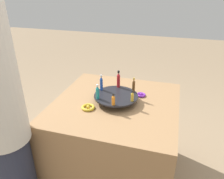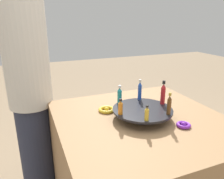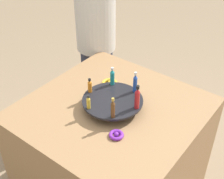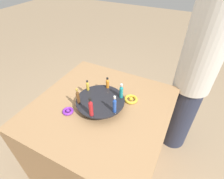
{
  "view_description": "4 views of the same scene",
  "coord_description": "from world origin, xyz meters",
  "px_view_note": "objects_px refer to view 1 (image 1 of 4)",
  "views": [
    {
      "loc": [
        1.46,
        0.4,
        1.65
      ],
      "look_at": [
        0.03,
        -0.03,
        0.91
      ],
      "focal_mm": 35.0,
      "sensor_mm": 36.0,
      "label": 1
    },
    {
      "loc": [
        0.6,
        1.01,
        1.35
      ],
      "look_at": [
        0.14,
        -0.13,
        0.94
      ],
      "focal_mm": 35.0,
      "sensor_mm": 36.0,
      "label": 2
    },
    {
      "loc": [
        -0.85,
        1.11,
        1.93
      ],
      "look_at": [
        0.01,
        -0.01,
        0.9
      ],
      "focal_mm": 50.0,
      "sensor_mm": 36.0,
      "label": 3
    },
    {
      "loc": [
        -0.78,
        -0.49,
        1.69
      ],
      "look_at": [
        0.06,
        -0.06,
        0.92
      ],
      "focal_mm": 28.0,
      "sensor_mm": 36.0,
      "label": 4
    }
  ],
  "objects_px": {
    "display_stand": "(116,97)",
    "bottle_brown": "(134,86)",
    "bottle_gold": "(132,96)",
    "bottle_blue": "(101,83)",
    "bottle_orange": "(113,100)",
    "person_figure": "(1,119)",
    "ribbon_bow_purple": "(141,95)",
    "bottle_teal": "(98,92)",
    "ribbon_bow_gold": "(88,107)",
    "bottle_red": "(118,80)"
  },
  "relations": [
    {
      "from": "bottle_orange",
      "to": "ribbon_bow_purple",
      "type": "bearing_deg",
      "value": 153.55
    },
    {
      "from": "display_stand",
      "to": "bottle_brown",
      "type": "height_order",
      "value": "bottle_brown"
    },
    {
      "from": "bottle_gold",
      "to": "person_figure",
      "type": "relative_size",
      "value": 0.05
    },
    {
      "from": "bottle_gold",
      "to": "bottle_blue",
      "type": "relative_size",
      "value": 0.64
    },
    {
      "from": "bottle_red",
      "to": "ribbon_bow_gold",
      "type": "distance_m",
      "value": 0.36
    },
    {
      "from": "bottle_orange",
      "to": "person_figure",
      "type": "distance_m",
      "value": 0.73
    },
    {
      "from": "display_stand",
      "to": "person_figure",
      "type": "height_order",
      "value": "person_figure"
    },
    {
      "from": "ribbon_bow_gold",
      "to": "ribbon_bow_purple",
      "type": "height_order",
      "value": "ribbon_bow_gold"
    },
    {
      "from": "display_stand",
      "to": "ribbon_bow_purple",
      "type": "height_order",
      "value": "display_stand"
    },
    {
      "from": "bottle_red",
      "to": "bottle_teal",
      "type": "xyz_separation_m",
      "value": [
        0.24,
        -0.1,
        -0.01
      ]
    },
    {
      "from": "bottle_gold",
      "to": "ribbon_bow_gold",
      "type": "relative_size",
      "value": 0.83
    },
    {
      "from": "bottle_orange",
      "to": "bottle_blue",
      "type": "bearing_deg",
      "value": -141.98
    },
    {
      "from": "bottle_red",
      "to": "bottle_blue",
      "type": "bearing_deg",
      "value": -51.98
    },
    {
      "from": "bottle_brown",
      "to": "bottle_red",
      "type": "xyz_separation_m",
      "value": [
        -0.06,
        -0.14,
        0.01
      ]
    },
    {
      "from": "bottle_gold",
      "to": "person_figure",
      "type": "height_order",
      "value": "person_figure"
    },
    {
      "from": "bottle_orange",
      "to": "person_figure",
      "type": "height_order",
      "value": "person_figure"
    },
    {
      "from": "bottle_orange",
      "to": "ribbon_bow_gold",
      "type": "xyz_separation_m",
      "value": [
        0.01,
        -0.2,
        -0.09
      ]
    },
    {
      "from": "bottle_teal",
      "to": "person_figure",
      "type": "distance_m",
      "value": 0.66
    },
    {
      "from": "bottle_brown",
      "to": "bottle_blue",
      "type": "bearing_deg",
      "value": -81.98
    },
    {
      "from": "bottle_brown",
      "to": "ribbon_bow_gold",
      "type": "relative_size",
      "value": 1.21
    },
    {
      "from": "bottle_orange",
      "to": "display_stand",
      "type": "bearing_deg",
      "value": -171.98
    },
    {
      "from": "bottle_red",
      "to": "ribbon_bow_purple",
      "type": "height_order",
      "value": "bottle_red"
    },
    {
      "from": "bottle_brown",
      "to": "bottle_red",
      "type": "distance_m",
      "value": 0.15
    },
    {
      "from": "bottle_orange",
      "to": "bottle_gold",
      "type": "xyz_separation_m",
      "value": [
        -0.09,
        0.12,
        -0.0
      ]
    },
    {
      "from": "bottle_brown",
      "to": "person_figure",
      "type": "relative_size",
      "value": 0.07
    },
    {
      "from": "bottle_orange",
      "to": "bottle_teal",
      "type": "bearing_deg",
      "value": -111.98
    },
    {
      "from": "bottle_orange",
      "to": "bottle_teal",
      "type": "relative_size",
      "value": 0.77
    },
    {
      "from": "bottle_brown",
      "to": "bottle_blue",
      "type": "relative_size",
      "value": 0.93
    },
    {
      "from": "bottle_gold",
      "to": "bottle_brown",
      "type": "bearing_deg",
      "value": -171.98
    },
    {
      "from": "bottle_brown",
      "to": "bottle_blue",
      "type": "xyz_separation_m",
      "value": [
        0.04,
        -0.26,
        0.0
      ]
    },
    {
      "from": "bottle_orange",
      "to": "bottle_red",
      "type": "distance_m",
      "value": 0.3
    },
    {
      "from": "bottle_blue",
      "to": "person_figure",
      "type": "xyz_separation_m",
      "value": [
        0.65,
        -0.42,
        -0.01
      ]
    },
    {
      "from": "bottle_teal",
      "to": "bottle_gold",
      "type": "bearing_deg",
      "value": 98.02
    },
    {
      "from": "ribbon_bow_purple",
      "to": "person_figure",
      "type": "bearing_deg",
      "value": -44.45
    },
    {
      "from": "display_stand",
      "to": "bottle_orange",
      "type": "height_order",
      "value": "bottle_orange"
    },
    {
      "from": "bottle_orange",
      "to": "bottle_brown",
      "type": "distance_m",
      "value": 0.26
    },
    {
      "from": "bottle_brown",
      "to": "bottle_gold",
      "type": "bearing_deg",
      "value": 8.02
    },
    {
      "from": "ribbon_bow_purple",
      "to": "person_figure",
      "type": "distance_m",
      "value": 1.05
    },
    {
      "from": "bottle_blue",
      "to": "bottle_red",
      "type": "bearing_deg",
      "value": 128.02
    },
    {
      "from": "bottle_blue",
      "to": "display_stand",
      "type": "bearing_deg",
      "value": 68.02
    },
    {
      "from": "bottle_gold",
      "to": "bottle_blue",
      "type": "xyz_separation_m",
      "value": [
        -0.11,
        -0.28,
        0.02
      ]
    },
    {
      "from": "bottle_gold",
      "to": "bottle_red",
      "type": "relative_size",
      "value": 0.58
    },
    {
      "from": "ribbon_bow_gold",
      "to": "person_figure",
      "type": "relative_size",
      "value": 0.06
    },
    {
      "from": "bottle_blue",
      "to": "ribbon_bow_purple",
      "type": "distance_m",
      "value": 0.35
    },
    {
      "from": "display_stand",
      "to": "bottle_brown",
      "type": "relative_size",
      "value": 2.81
    },
    {
      "from": "bottle_orange",
      "to": "bottle_red",
      "type": "relative_size",
      "value": 0.62
    },
    {
      "from": "bottle_blue",
      "to": "bottle_brown",
      "type": "bearing_deg",
      "value": 98.02
    },
    {
      "from": "bottle_red",
      "to": "bottle_teal",
      "type": "distance_m",
      "value": 0.26
    },
    {
      "from": "bottle_red",
      "to": "display_stand",
      "type": "bearing_deg",
      "value": 8.02
    },
    {
      "from": "bottle_gold",
      "to": "display_stand",
      "type": "bearing_deg",
      "value": -111.98
    }
  ]
}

